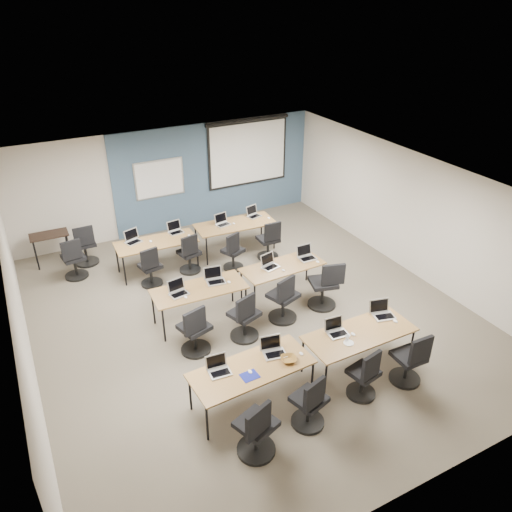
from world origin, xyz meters
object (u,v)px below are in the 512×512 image
training_table_front_left (252,370)px  task_chair_9 (190,256)px  whiteboard (159,179)px  task_chair_5 (245,320)px  task_chair_6 (284,301)px  laptop_7 (306,255)px  task_chair_7 (325,288)px  laptop_9 (175,230)px  utility_table (49,238)px  laptop_0 (218,368)px  laptop_5 (215,278)px  task_chair_4 (195,333)px  task_chair_3 (410,362)px  laptop_8 (133,239)px  spare_chair_b (74,262)px  projector_screen (248,149)px  training_table_back_left (156,243)px  task_chair_1 (310,406)px  spare_chair_a (85,248)px  task_chair_10 (233,254)px  task_chair_11 (269,243)px  laptop_4 (178,290)px  training_table_mid_right (283,268)px  laptop_10 (222,222)px  laptop_11 (253,214)px  laptop_2 (336,330)px  task_chair_0 (257,432)px  training_table_back_right (235,225)px  laptop_1 (273,350)px  task_chair_2 (365,378)px  training_table_front_right (360,335)px  task_chair_8 (151,270)px  laptop_3 (382,312)px  training_table_mid_left (199,290)px  laptop_6 (269,264)px

training_table_front_left → task_chair_9: 4.32m
whiteboard → task_chair_5: bearing=-91.6°
task_chair_6 → laptop_7: 1.34m
task_chair_7 → task_chair_9: (-1.90, 2.56, -0.04)m
laptop_9 → utility_table: laptop_9 is taller
laptop_0 → laptop_5: size_ratio=0.91×
task_chair_4 → task_chair_3: bearing=-55.2°
laptop_8 → spare_chair_b: 1.36m
projector_screen → laptop_8: projector_screen is taller
laptop_7 → spare_chair_b: bearing=147.7°
projector_screen → training_table_back_left: size_ratio=1.33×
task_chair_1 → spare_chair_a: spare_chair_a is taller
training_table_front_left → task_chair_4: bearing=98.2°
task_chair_10 → training_table_front_left: bearing=-134.7°
training_table_back_left → laptop_0: 4.55m
training_table_back_left → laptop_0: bearing=-93.7°
laptop_0 → task_chair_11: 4.88m
laptop_4 → spare_chair_b: spare_chair_b is taller
task_chair_1 → training_table_mid_right: bearing=49.9°
laptop_10 → laptop_11: bearing=-5.0°
training_table_mid_right → laptop_2: laptop_2 is taller
task_chair_0 → laptop_4: task_chair_0 is taller
laptop_2 → task_chair_11: 4.00m
laptop_2 → task_chair_6: bearing=98.3°
training_table_mid_right → task_chair_1: task_chair_1 is taller
task_chair_1 → laptop_9: task_chair_1 is taller
laptop_0 → task_chair_10: size_ratio=0.34×
projector_screen → training_table_mid_right: (-1.31, -4.16, -1.20)m
training_table_back_right → task_chair_9: task_chair_9 is taller
training_table_front_left → laptop_11: size_ratio=5.74×
laptop_1 → utility_table: 6.50m
training_table_back_left → task_chair_11: size_ratio=1.81×
task_chair_2 → training_table_front_right: bearing=49.0°
training_table_front_right → training_table_back_left: 5.14m
task_chair_10 → laptop_11: size_ratio=2.91×
laptop_5 → task_chair_8: (-0.83, 1.57, -0.40)m
task_chair_1 → task_chair_7: 3.18m
task_chair_5 → task_chair_10: bearing=50.7°
task_chair_0 → laptop_3: size_ratio=2.86×
task_chair_1 → laptop_8: size_ratio=2.82×
laptop_11 → training_table_mid_left: bearing=-149.5°
training_table_back_right → laptop_10: 0.32m
task_chair_4 → spare_chair_b: bearing=95.5°
laptop_4 → task_chair_5: size_ratio=0.33×
task_chair_1 → laptop_7: bearing=42.0°
whiteboard → training_table_back_left: 2.22m
laptop_8 → task_chair_9: (1.07, -0.65, -0.40)m
laptop_6 → task_chair_10: laptop_6 is taller
laptop_6 → task_chair_5: bearing=-150.9°
laptop_11 → task_chair_6: bearing=-122.5°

